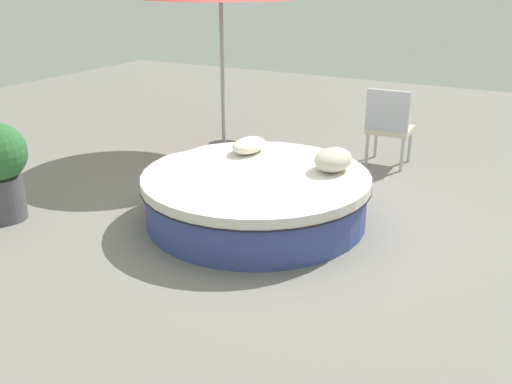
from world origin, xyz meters
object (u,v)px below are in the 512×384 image
object	(u,v)px
throw_pillow_0	(333,160)
patio_chair	(389,123)
throw_pillow_1	(249,145)
round_bed	(256,196)

from	to	relation	value
throw_pillow_0	patio_chair	bearing A→B (deg)	179.18
throw_pillow_0	throw_pillow_1	bearing A→B (deg)	-96.88
round_bed	throw_pillow_1	bearing A→B (deg)	-144.94
round_bed	throw_pillow_1	size ratio (longest dim) A/B	4.54
round_bed	throw_pillow_1	xyz separation A→B (m)	(-0.56, -0.39, 0.31)
round_bed	throw_pillow_0	size ratio (longest dim) A/B	4.68
round_bed	patio_chair	world-z (taller)	patio_chair
patio_chair	round_bed	bearing A→B (deg)	-108.30
throw_pillow_1	round_bed	bearing A→B (deg)	35.06
throw_pillow_1	patio_chair	distance (m)	1.96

